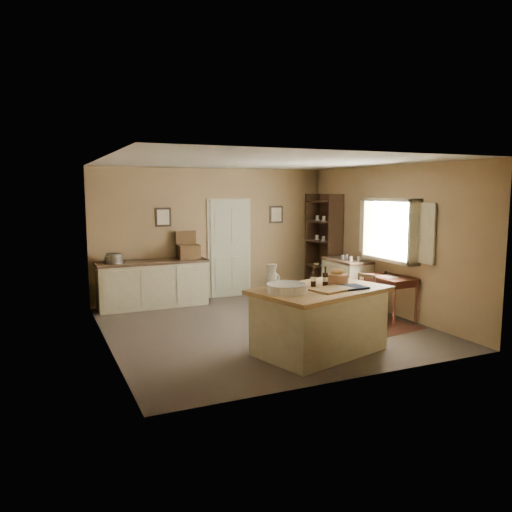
{
  "coord_description": "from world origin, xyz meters",
  "views": [
    {
      "loc": [
        -3.42,
        -7.28,
        2.27
      ],
      "look_at": [
        -0.0,
        0.32,
        1.15
      ],
      "focal_mm": 35.0,
      "sensor_mm": 36.0,
      "label": 1
    }
  ],
  "objects_px": {
    "work_island": "(319,318)",
    "writing_desk": "(390,282)",
    "right_cabinet": "(346,281)",
    "sideboard": "(153,282)",
    "desk_chair": "(360,301)",
    "shelving_unit": "(325,244)"
  },
  "relations": [
    {
      "from": "writing_desk",
      "to": "shelving_unit",
      "type": "xyz_separation_m",
      "value": [
        0.16,
        2.37,
        0.41
      ]
    },
    {
      "from": "work_island",
      "to": "desk_chair",
      "type": "height_order",
      "value": "work_island"
    },
    {
      "from": "right_cabinet",
      "to": "sideboard",
      "type": "bearing_deg",
      "value": 159.12
    },
    {
      "from": "writing_desk",
      "to": "sideboard",
      "type": "bearing_deg",
      "value": 143.08
    },
    {
      "from": "work_island",
      "to": "writing_desk",
      "type": "distance_m",
      "value": 2.29
    },
    {
      "from": "work_island",
      "to": "right_cabinet",
      "type": "bearing_deg",
      "value": 32.78
    },
    {
      "from": "work_island",
      "to": "writing_desk",
      "type": "height_order",
      "value": "work_island"
    },
    {
      "from": "sideboard",
      "to": "writing_desk",
      "type": "height_order",
      "value": "sideboard"
    },
    {
      "from": "work_island",
      "to": "desk_chair",
      "type": "bearing_deg",
      "value": 18.38
    },
    {
      "from": "work_island",
      "to": "sideboard",
      "type": "distance_m",
      "value": 3.96
    },
    {
      "from": "sideboard",
      "to": "writing_desk",
      "type": "bearing_deg",
      "value": -36.92
    },
    {
      "from": "sideboard",
      "to": "shelving_unit",
      "type": "bearing_deg",
      "value": -4.51
    },
    {
      "from": "desk_chair",
      "to": "right_cabinet",
      "type": "distance_m",
      "value": 1.56
    },
    {
      "from": "work_island",
      "to": "shelving_unit",
      "type": "xyz_separation_m",
      "value": [
        2.2,
        3.37,
        0.6
      ]
    },
    {
      "from": "work_island",
      "to": "shelving_unit",
      "type": "distance_m",
      "value": 4.07
    },
    {
      "from": "desk_chair",
      "to": "right_cabinet",
      "type": "bearing_deg",
      "value": 45.55
    },
    {
      "from": "sideboard",
      "to": "desk_chair",
      "type": "height_order",
      "value": "sideboard"
    },
    {
      "from": "work_island",
      "to": "writing_desk",
      "type": "relative_size",
      "value": 2.33
    },
    {
      "from": "writing_desk",
      "to": "right_cabinet",
      "type": "xyz_separation_m",
      "value": [
        -0.0,
        1.31,
        -0.21
      ]
    },
    {
      "from": "work_island",
      "to": "writing_desk",
      "type": "xyz_separation_m",
      "value": [
        2.05,
        1.0,
        0.19
      ]
    },
    {
      "from": "writing_desk",
      "to": "work_island",
      "type": "bearing_deg",
      "value": -153.88
    },
    {
      "from": "work_island",
      "to": "sideboard",
      "type": "relative_size",
      "value": 0.98
    }
  ]
}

